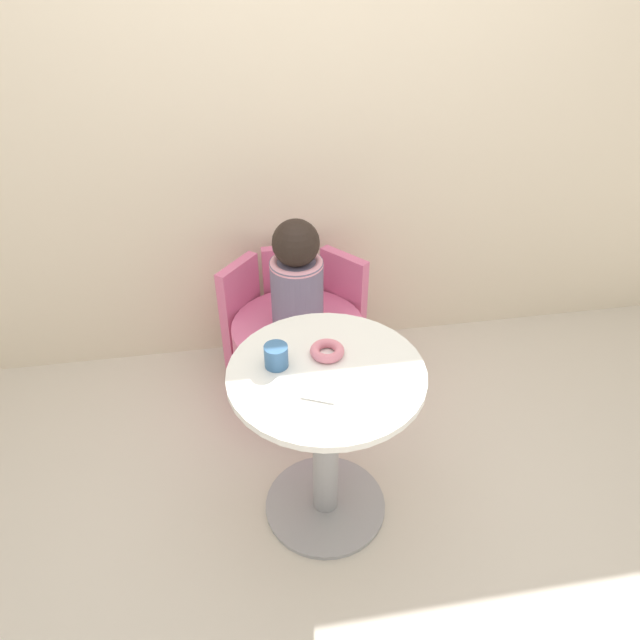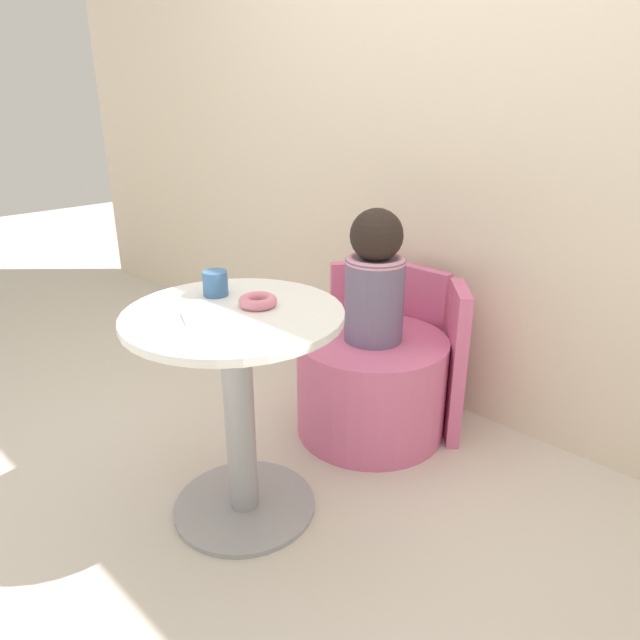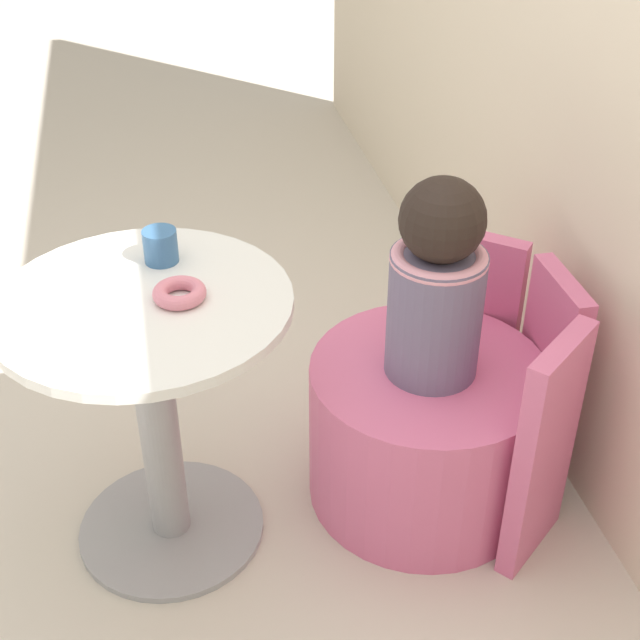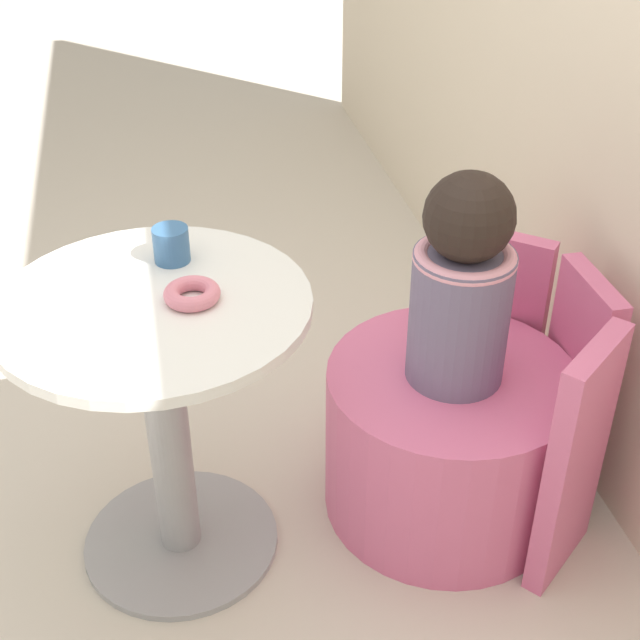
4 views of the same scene
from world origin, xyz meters
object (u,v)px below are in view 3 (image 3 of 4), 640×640
at_px(child_figure, 437,284).
at_px(cup, 160,246).
at_px(round_table, 154,389).
at_px(donut, 179,293).
at_px(tub_chair, 424,431).

relative_size(child_figure, cup, 6.51).
relative_size(round_table, cup, 9.01).
height_order(child_figure, donut, child_figure).
bearing_deg(cup, round_table, -18.67).
distance_m(child_figure, cup, 0.65).
relative_size(round_table, child_figure, 1.38).
distance_m(round_table, donut, 0.28).
bearing_deg(donut, child_figure, 92.59).
xyz_separation_m(round_table, child_figure, (-0.01, 0.68, 0.19)).
bearing_deg(round_table, donut, 78.68).
xyz_separation_m(round_table, cup, (-0.16, 0.05, 0.29)).
relative_size(donut, cup, 1.47).
distance_m(round_table, child_figure, 0.70).
relative_size(tub_chair, donut, 5.17).
relative_size(tub_chair, child_figure, 1.17).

